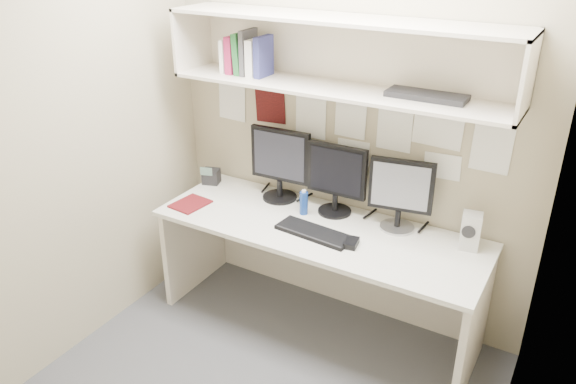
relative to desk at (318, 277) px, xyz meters
The scene contains 18 objects.
wall_back 1.00m from the desk, 90.00° to the left, with size 2.40×0.02×2.60m, color tan.
wall_front 1.90m from the desk, 90.00° to the right, with size 2.40×0.02×2.60m, color tan.
wall_left 1.65m from the desk, 151.57° to the right, with size 0.02×2.00×2.60m, color tan.
wall_right 1.65m from the desk, 28.43° to the right, with size 0.02×2.00×2.60m, color tan.
desk is the anchor object (origin of this frame).
overhead_hutch 1.37m from the desk, 90.00° to the left, with size 2.00×0.38×0.40m.
pinned_papers 0.95m from the desk, 90.00° to the left, with size 1.92×0.01×0.48m, color white, non-canonical shape.
monitor_left 0.77m from the desk, 151.28° to the left, with size 0.41×0.22×0.48m.
monitor_center 0.65m from the desk, 89.67° to the left, with size 0.38×0.21×0.44m.
monitor_right 0.76m from the desk, 28.05° to the left, with size 0.37×0.20×0.43m.
keyboard 0.39m from the desk, 78.70° to the right, with size 0.46×0.16×0.02m, color black.
mouse 0.47m from the desk, 22.92° to the right, with size 0.07×0.11×0.03m, color black.
speaker 0.98m from the desk, 13.38° to the left, with size 0.12×0.13×0.21m.
blue_bottle 0.48m from the desk, 148.61° to the left, with size 0.05×0.05×0.16m.
maroon_notebook 0.94m from the desk, 169.13° to the right, with size 0.19×0.23×0.01m, color #5A0F14.
desk_phone 1.04m from the desk, 169.32° to the left, with size 0.13×0.13×0.13m.
book_stack 1.43m from the desk, 164.19° to the left, with size 0.29×0.16×0.27m.
hutch_tray 1.31m from the desk, 20.88° to the left, with size 0.42×0.16×0.03m, color black.
Camera 1 is at (1.32, -1.99, 2.35)m, focal length 35.00 mm.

